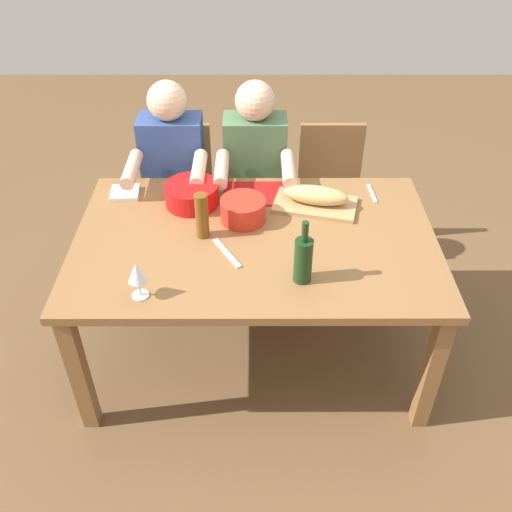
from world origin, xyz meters
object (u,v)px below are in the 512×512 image
Objects in this scene: dining_table at (256,251)px; diner_near_right at (174,172)px; diner_near_center at (256,172)px; chair_near_right at (181,188)px; cutting_board at (316,205)px; wine_glass at (138,274)px; serving_bowl_salad at (244,209)px; chair_near_left at (331,188)px; bread_loaf at (317,195)px; beer_bottle at (203,216)px; napkin_stack at (126,193)px; wine_bottle at (304,259)px; chair_near_center at (256,188)px; serving_bowl_greens at (193,193)px.

diner_near_right is at bearing -55.56° from dining_table.
diner_near_center reaches higher than chair_near_right.
cutting_board is 1.00m from wine_glass.
chair_near_left is at bearing -125.91° from serving_bowl_salad.
beer_bottle is at bearing 24.48° from bread_loaf.
dining_table is at bearing 61.75° from chair_near_left.
chair_near_right is 1.30m from wine_glass.
beer_bottle is 0.56m from napkin_stack.
cutting_board is at bearing -100.38° from wine_bottle.
chair_near_left is 1.23m from wine_bottle.
wine_glass reaches higher than dining_table.
diner_near_center is at bearing -90.00° from dining_table.
serving_bowl_greens is (0.31, 0.57, 0.32)m from chair_near_center.
diner_near_right reaches higher than napkin_stack.
dining_table is 0.81m from diner_near_right.
bread_loaf is (0.16, 0.59, 0.32)m from chair_near_left.
beer_bottle is at bearing -118.78° from wine_glass.
wine_glass is at bearing 8.61° from wine_bottle.
dining_table is at bearing 90.00° from chair_near_center.
chair_near_right is (0.46, -0.18, -0.21)m from diner_near_center.
diner_near_center is 4.55× the size of serving_bowl_greens.
dining_table is 0.87m from chair_near_center.
bread_loaf is 0.96m from napkin_stack.
chair_near_right is 0.67m from serving_bowl_greens.
beer_bottle reaches higher than dining_table.
bread_loaf is at bearing -139.29° from dining_table.
serving_bowl_greens is (-0.15, 0.38, 0.10)m from diner_near_right.
wine_bottle reaches higher than bread_loaf.
diner_near_right reaches higher than chair_near_left.
wine_bottle is (0.10, 0.55, 0.10)m from cutting_board.
beer_bottle is (-0.22, 0.65, 0.15)m from diner_near_right.
chair_near_right is at bearing -60.40° from wine_bottle.
beer_bottle is at bearing 140.46° from napkin_stack.
chair_near_left is 1.15m from beer_bottle.
chair_near_left is 6.07× the size of napkin_stack.
napkin_stack is at bearing 56.19° from diner_near_right.
serving_bowl_salad is 1.30× the size of wine_glass.
beer_bottle is 1.33× the size of wine_glass.
chair_near_center is 0.74m from bread_loaf.
wine_glass is at bearing 89.71° from diner_near_right.
serving_bowl_greens is 0.69m from wine_glass.
chair_near_center is 2.93× the size of wine_bottle.
serving_bowl_salad is 0.98× the size of beer_bottle.
bread_loaf is at bearing 177.46° from serving_bowl_greens.
dining_table is 0.64m from wine_glass.
beer_bottle reaches higher than wine_glass.
beer_bottle is (0.69, 0.84, 0.37)m from chair_near_left.
dining_table is 9.99× the size of wine_glass.
diner_near_right is at bearing 0.00° from diner_near_center.
serving_bowl_salad is at bearing 83.82° from diner_near_center.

